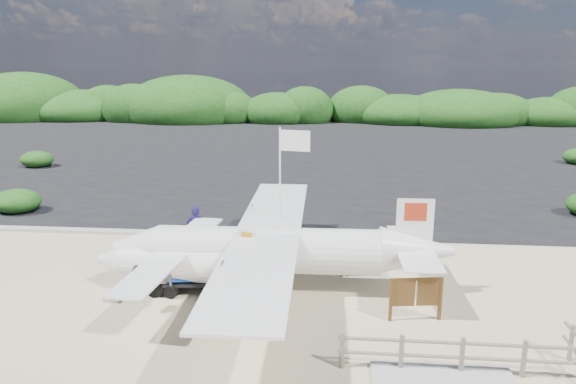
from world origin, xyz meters
name	(u,v)px	position (x,y,z in m)	size (l,w,h in m)	color
ground	(256,283)	(0.00, 0.00, 0.00)	(160.00, 160.00, 0.00)	beige
asphalt_apron	(305,150)	(0.00, 30.00, 0.00)	(90.00, 50.00, 0.04)	#B2B2B2
lagoon	(39,260)	(-9.00, 1.50, 0.00)	(9.00, 7.00, 0.40)	#B2B2B2
vegetation_band	(315,121)	(0.00, 55.00, 0.00)	(124.00, 8.00, 4.40)	#B2B2B2
fence	(460,374)	(6.00, -5.00, 0.00)	(6.40, 2.00, 1.10)	#B2B2B2
baggage_cart	(187,290)	(-2.32, -0.72, 0.00)	(2.68, 1.53, 1.34)	blue
flagpole	(280,274)	(0.79, 0.94, 0.00)	(1.10, 0.46, 5.49)	white
signboard	(414,320)	(5.25, -2.25, 0.00)	(1.72, 0.16, 1.42)	brown
crew_a	(196,230)	(-2.93, 2.90, 0.99)	(0.72, 0.47, 1.98)	#171141
crew_b	(253,223)	(-0.74, 4.17, 0.94)	(0.92, 0.71, 1.89)	#171141
crew_c	(345,256)	(3.18, 1.01, 0.76)	(0.89, 0.37, 1.52)	#171141
aircraft_large	(504,167)	(15.65, 23.04, 0.00)	(14.04, 14.04, 4.21)	#B2B2B2
aircraft_small	(179,142)	(-13.11, 33.85, 0.00)	(6.30, 6.30, 2.27)	#B2B2B2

